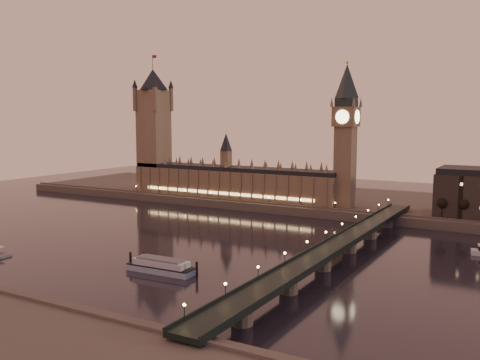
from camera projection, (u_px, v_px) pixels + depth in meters
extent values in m
plane|color=black|center=(185.00, 240.00, 310.02)|extent=(700.00, 700.00, 0.00)
cube|color=#423D35|center=(333.00, 200.00, 436.87)|extent=(560.00, 130.00, 6.00)
cube|color=brown|center=(233.00, 184.00, 432.02)|extent=(180.00, 26.00, 22.00)
cube|color=black|center=(232.00, 168.00, 430.55)|extent=(180.00, 22.00, 3.20)
cube|color=#FFCC7F|center=(224.00, 193.00, 421.10)|extent=(153.00, 0.25, 2.20)
cube|color=brown|center=(154.00, 141.00, 467.79)|extent=(22.00, 22.00, 88.00)
cone|color=black|center=(153.00, 80.00, 461.62)|extent=(31.68, 31.68, 18.00)
cylinder|color=black|center=(153.00, 62.00, 459.87)|extent=(0.44, 0.44, 12.00)
cube|color=maroon|center=(154.00, 57.00, 458.26)|extent=(4.00, 0.15, 2.50)
cube|color=brown|center=(345.00, 167.00, 383.38)|extent=(13.00, 13.00, 58.00)
cube|color=brown|center=(346.00, 117.00, 379.19)|extent=(16.00, 16.00, 14.00)
cylinder|color=#FFEAA5|center=(342.00, 117.00, 372.15)|extent=(9.60, 0.35, 9.60)
cylinder|color=#FFEAA5|center=(335.00, 117.00, 383.24)|extent=(0.35, 9.60, 9.60)
cube|color=black|center=(346.00, 103.00, 378.02)|extent=(13.00, 13.00, 6.00)
cone|color=black|center=(347.00, 81.00, 376.28)|extent=(17.68, 17.68, 24.00)
sphere|color=gold|center=(347.00, 62.00, 374.76)|extent=(2.00, 2.00, 2.00)
cube|color=black|center=(337.00, 245.00, 263.53)|extent=(13.00, 260.00, 2.00)
cube|color=black|center=(325.00, 240.00, 266.48)|extent=(0.60, 260.00, 1.00)
cube|color=black|center=(350.00, 243.00, 260.24)|extent=(0.60, 260.00, 1.00)
cylinder|color=black|center=(440.00, 212.00, 342.17)|extent=(0.70, 0.70, 9.15)
sphere|color=black|center=(441.00, 204.00, 341.61)|extent=(6.10, 6.10, 6.10)
cylinder|color=black|center=(462.00, 213.00, 335.61)|extent=(0.70, 0.70, 9.15)
sphere|color=black|center=(463.00, 206.00, 335.05)|extent=(6.10, 6.10, 6.10)
cube|color=#91A0B9|center=(161.00, 269.00, 244.39)|extent=(33.38, 10.55, 2.69)
cube|color=black|center=(161.00, 266.00, 244.21)|extent=(33.38, 10.55, 0.52)
cube|color=silver|center=(161.00, 263.00, 244.02)|extent=(27.15, 9.28, 2.69)
cube|color=#595B5E|center=(161.00, 259.00, 243.82)|extent=(22.98, 8.09, 0.72)
cylinder|color=black|center=(130.00, 259.00, 253.59)|extent=(1.14, 1.14, 7.02)
cylinder|color=black|center=(197.00, 270.00, 236.41)|extent=(1.14, 1.14, 7.02)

